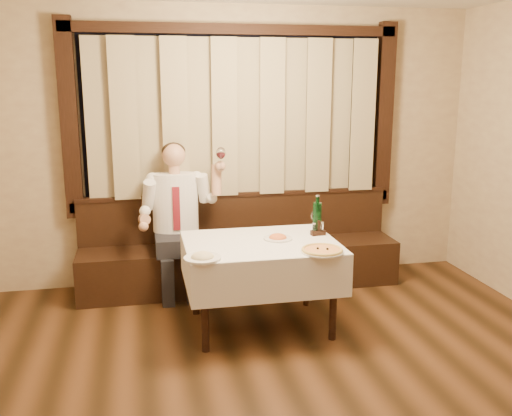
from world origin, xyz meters
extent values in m
cube|color=tan|center=(0.00, 3.00, 1.40)|extent=(5.00, 0.01, 2.80)
cube|color=black|center=(0.00, 2.98, 1.70)|extent=(3.00, 0.02, 1.60)
cube|color=orange|center=(-0.70, 2.97, 1.40)|extent=(0.50, 0.01, 0.40)
cube|color=black|center=(0.00, 2.94, 0.85)|extent=(3.30, 0.12, 0.10)
cube|color=black|center=(0.00, 2.94, 2.55)|extent=(3.30, 0.12, 0.10)
cube|color=black|center=(-1.60, 2.94, 1.70)|extent=(0.16, 0.12, 1.90)
cube|color=black|center=(1.60, 2.94, 1.70)|extent=(0.16, 0.12, 1.90)
cube|color=#9A8A63|center=(0.00, 2.88, 1.70)|extent=(2.90, 0.08, 1.55)
cube|color=black|center=(0.00, 2.68, 0.23)|extent=(3.20, 0.60, 0.45)
cube|color=black|center=(0.00, 2.92, 0.68)|extent=(3.20, 0.12, 0.45)
cube|color=black|center=(0.00, 2.92, 0.92)|extent=(3.20, 0.14, 0.04)
cylinder|color=black|center=(-0.52, 1.33, 0.35)|extent=(0.06, 0.06, 0.71)
cylinder|color=black|center=(0.52, 1.33, 0.35)|extent=(0.06, 0.06, 0.71)
cylinder|color=black|center=(-0.52, 2.07, 0.35)|extent=(0.06, 0.06, 0.71)
cylinder|color=black|center=(0.52, 2.07, 0.35)|extent=(0.06, 0.06, 0.71)
cube|color=black|center=(0.00, 1.70, 0.73)|extent=(1.20, 0.90, 0.04)
cube|color=silver|center=(0.00, 1.70, 0.75)|extent=(1.26, 0.96, 0.01)
cube|color=silver|center=(0.00, 1.22, 0.58)|extent=(1.26, 0.01, 0.35)
cube|color=silver|center=(0.00, 2.18, 0.58)|extent=(1.26, 0.01, 0.35)
cube|color=silver|center=(-0.63, 1.70, 0.58)|extent=(0.01, 0.96, 0.35)
cube|color=silver|center=(0.63, 1.70, 0.58)|extent=(0.01, 0.96, 0.35)
cylinder|color=white|center=(0.41, 1.32, 0.76)|extent=(0.34, 0.34, 0.01)
cylinder|color=orange|center=(0.41, 1.32, 0.77)|extent=(0.31, 0.31, 0.01)
torus|color=gold|center=(0.41, 1.32, 0.78)|extent=(0.32, 0.32, 0.02)
sphere|color=black|center=(0.38, 1.34, 0.78)|extent=(0.02, 0.02, 0.02)
sphere|color=black|center=(0.45, 1.31, 0.78)|extent=(0.02, 0.02, 0.02)
cylinder|color=white|center=(0.16, 1.74, 0.76)|extent=(0.24, 0.24, 0.02)
ellipsoid|color=#CB5920|center=(0.16, 1.74, 0.81)|extent=(0.15, 0.15, 0.07)
cylinder|color=white|center=(-0.53, 1.33, 0.76)|extent=(0.28, 0.28, 0.02)
ellipsoid|color=#CEBC85|center=(-0.53, 1.33, 0.81)|extent=(0.18, 0.18, 0.08)
cylinder|color=#0D3F17|center=(0.53, 1.83, 0.90)|extent=(0.08, 0.08, 0.28)
cylinder|color=#0D3F17|center=(0.53, 1.83, 1.06)|extent=(0.03, 0.03, 0.06)
cylinder|color=silver|center=(0.53, 1.83, 1.10)|extent=(0.03, 0.03, 0.01)
cylinder|color=white|center=(0.53, 1.91, 0.76)|extent=(0.06, 0.06, 0.01)
cylinder|color=white|center=(0.53, 1.91, 0.81)|extent=(0.01, 0.01, 0.10)
ellipsoid|color=white|center=(0.53, 1.91, 0.90)|extent=(0.07, 0.07, 0.09)
cube|color=black|center=(0.53, 1.80, 0.78)|extent=(0.13, 0.07, 0.04)
cube|color=black|center=(0.53, 1.80, 0.84)|extent=(0.02, 0.06, 0.09)
cylinder|color=white|center=(0.49, 1.80, 0.82)|extent=(0.03, 0.03, 0.07)
cylinder|color=silver|center=(0.49, 1.80, 0.86)|extent=(0.03, 0.03, 0.01)
cylinder|color=white|center=(0.57, 1.80, 0.82)|extent=(0.03, 0.03, 0.07)
cylinder|color=silver|center=(0.57, 1.80, 0.86)|extent=(0.03, 0.03, 0.01)
cube|color=black|center=(-0.64, 2.55, 0.53)|extent=(0.42, 0.47, 0.17)
cube|color=black|center=(-0.75, 2.32, 0.23)|extent=(0.12, 0.13, 0.45)
cube|color=black|center=(-0.52, 2.32, 0.23)|extent=(0.12, 0.13, 0.45)
ellipsoid|color=white|center=(-0.64, 2.71, 0.90)|extent=(0.44, 0.27, 0.57)
cube|color=maroon|center=(-0.64, 2.57, 0.87)|extent=(0.07, 0.01, 0.42)
cylinder|color=tan|center=(-0.64, 2.71, 1.23)|extent=(0.11, 0.11, 0.08)
sphere|color=tan|center=(-0.64, 2.71, 1.37)|extent=(0.22, 0.22, 0.22)
ellipsoid|color=black|center=(-0.64, 2.74, 1.40)|extent=(0.23, 0.23, 0.17)
sphere|color=white|center=(-0.85, 2.71, 1.14)|extent=(0.14, 0.14, 0.14)
sphere|color=white|center=(-0.43, 2.71, 1.14)|extent=(0.14, 0.14, 0.14)
sphere|color=tan|center=(-0.95, 2.28, 0.79)|extent=(0.09, 0.09, 0.09)
sphere|color=tan|center=(-0.22, 2.53, 1.27)|extent=(0.10, 0.10, 0.10)
cylinder|color=white|center=(-0.22, 2.50, 1.32)|extent=(0.01, 0.01, 0.12)
ellipsoid|color=white|center=(-0.22, 2.50, 1.41)|extent=(0.09, 0.09, 0.11)
ellipsoid|color=#4C070F|center=(-0.22, 2.50, 1.38)|extent=(0.07, 0.07, 0.06)
camera|label=1|loc=(-0.96, -2.77, 2.10)|focal=40.00mm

